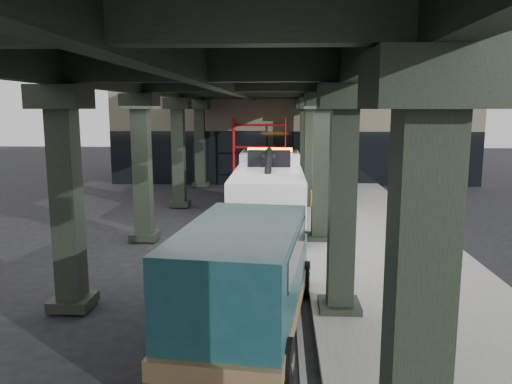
# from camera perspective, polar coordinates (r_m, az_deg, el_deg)

# --- Properties ---
(ground) EXTENTS (90.00, 90.00, 0.00)m
(ground) POSITION_cam_1_polar(r_m,az_deg,el_deg) (15.26, -2.09, -7.70)
(ground) COLOR black
(ground) RESTS_ON ground
(sidewalk) EXTENTS (5.00, 40.00, 0.15)m
(sidewalk) POSITION_cam_1_polar(r_m,az_deg,el_deg) (17.40, 13.51, -5.54)
(sidewalk) COLOR gray
(sidewalk) RESTS_ON ground
(lane_stripe) EXTENTS (0.12, 38.00, 0.01)m
(lane_stripe) POSITION_cam_1_polar(r_m,az_deg,el_deg) (17.12, 4.20, -5.78)
(lane_stripe) COLOR silver
(lane_stripe) RESTS_ON ground
(viaduct) EXTENTS (7.40, 32.00, 6.40)m
(viaduct) POSITION_cam_1_polar(r_m,az_deg,el_deg) (16.63, -3.00, 12.76)
(viaduct) COLOR black
(viaduct) RESTS_ON ground
(building) EXTENTS (22.00, 10.00, 8.00)m
(building) POSITION_cam_1_polar(r_m,az_deg,el_deg) (34.53, 4.16, 8.61)
(building) COLOR #C6B793
(building) RESTS_ON ground
(scaffolding) EXTENTS (3.08, 0.88, 4.00)m
(scaffolding) POSITION_cam_1_polar(r_m,az_deg,el_deg) (29.29, 0.40, 4.78)
(scaffolding) COLOR red
(scaffolding) RESTS_ON ground
(tow_truck) EXTENTS (2.81, 9.12, 2.98)m
(tow_truck) POSITION_cam_1_polar(r_m,az_deg,el_deg) (20.01, 1.48, 0.70)
(tow_truck) COLOR black
(tow_truck) RESTS_ON ground
(towed_van) EXTENTS (2.86, 5.93, 2.32)m
(towed_van) POSITION_cam_1_polar(r_m,az_deg,el_deg) (10.05, -1.27, -9.43)
(towed_van) COLOR #123B41
(towed_van) RESTS_ON ground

